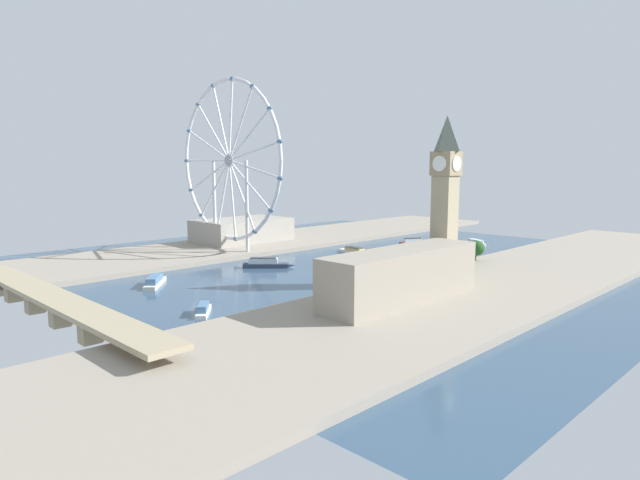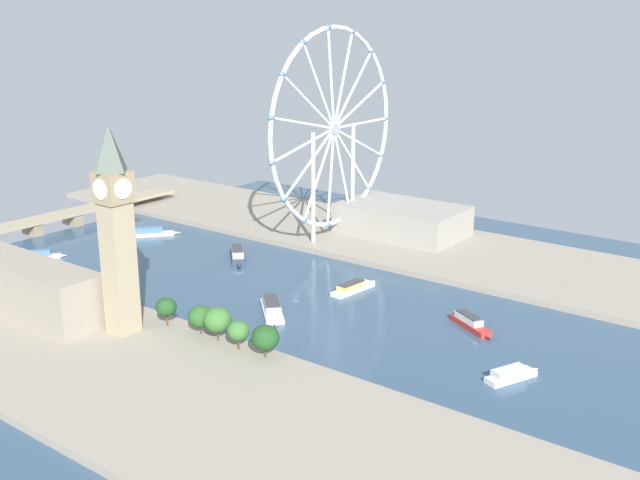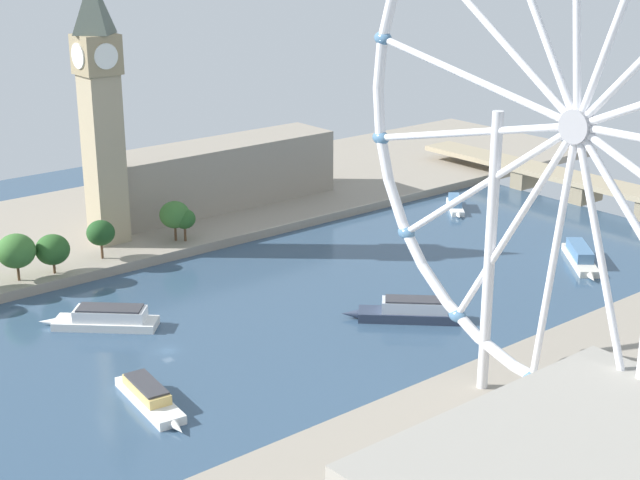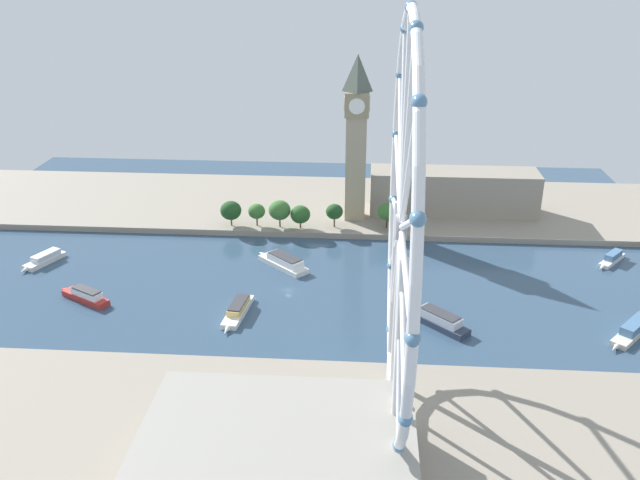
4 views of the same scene
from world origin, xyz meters
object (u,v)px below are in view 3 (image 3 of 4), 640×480
at_px(ferris_wheel, 577,129).
at_px(tour_boat_6, 455,205).
at_px(tour_boat_0, 106,319).
at_px(clock_tower, 100,107).
at_px(tour_boat_3, 409,311).
at_px(river_bridge, 619,192).
at_px(tour_boat_1, 149,396).
at_px(parliament_block, 221,174).
at_px(tour_boat_5, 580,256).

xyz_separation_m(ferris_wheel, tour_boat_6, (-125.08, 105.27, -63.12)).
distance_m(tour_boat_0, tour_boat_6, 152.15).
relative_size(clock_tower, tour_boat_3, 3.18).
bearing_deg(tour_boat_6, clock_tower, -68.43).
bearing_deg(ferris_wheel, river_bridge, 119.74).
relative_size(tour_boat_1, tour_boat_6, 1.54).
distance_m(clock_tower, river_bridge, 188.81).
xyz_separation_m(clock_tower, parliament_block, (-11.76, 52.11, -32.41)).
relative_size(river_bridge, tour_boat_0, 6.94).
xyz_separation_m(clock_tower, river_bridge, (79.51, 166.47, -40.20)).
distance_m(clock_tower, tour_boat_5, 157.34).
bearing_deg(ferris_wheel, clock_tower, -174.83).
bearing_deg(clock_tower, tour_boat_5, 45.34).
bearing_deg(parliament_block, clock_tower, -77.28).
bearing_deg(tour_boat_5, river_bridge, 155.49).
relative_size(tour_boat_0, tour_boat_5, 1.00).
distance_m(ferris_wheel, tour_boat_0, 134.30).
height_order(tour_boat_0, tour_boat_5, tour_boat_0).
relative_size(tour_boat_5, tour_boat_6, 1.36).
height_order(clock_tower, ferris_wheel, ferris_wheel).
bearing_deg(parliament_block, ferris_wheel, -11.78).
distance_m(parliament_block, tour_boat_6, 87.10).
height_order(tour_boat_1, tour_boat_3, tour_boat_3).
bearing_deg(tour_boat_0, tour_boat_6, -130.79).
relative_size(tour_boat_1, tour_boat_5, 1.13).
bearing_deg(clock_tower, parliament_block, 102.72).
bearing_deg(tour_boat_1, tour_boat_6, 116.86).
height_order(parliament_block, tour_boat_3, parliament_block).
relative_size(ferris_wheel, tour_boat_0, 4.47).
height_order(clock_tower, parliament_block, clock_tower).
bearing_deg(tour_boat_5, clock_tower, -93.31).
bearing_deg(tour_boat_3, tour_boat_1, 41.72).
bearing_deg(tour_boat_0, parliament_block, -97.27).
relative_size(parliament_block, river_bridge, 0.48).
bearing_deg(tour_boat_0, river_bridge, -143.30).
distance_m(parliament_block, tour_boat_1, 148.83).
relative_size(tour_boat_3, tour_boat_6, 1.35).
relative_size(parliament_block, tour_boat_5, 3.31).
height_order(river_bridge, tour_boat_3, river_bridge).
bearing_deg(river_bridge, clock_tower, -115.53).
height_order(tour_boat_0, tour_boat_1, tour_boat_0).
height_order(tour_boat_0, tour_boat_6, tour_boat_0).
bearing_deg(river_bridge, ferris_wheel, -60.26).
bearing_deg(tour_boat_6, river_bridge, 90.51).
height_order(parliament_block, tour_boat_1, parliament_block).
xyz_separation_m(tour_boat_3, tour_boat_5, (1.95, 73.16, -0.35)).
distance_m(ferris_wheel, tour_boat_5, 126.75).
xyz_separation_m(parliament_block, tour_boat_1, (112.94, -96.11, -12.56)).
bearing_deg(river_bridge, tour_boat_1, -84.12).
height_order(clock_tower, tour_boat_5, clock_tower).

